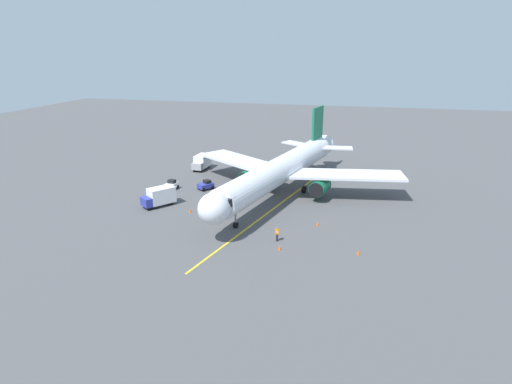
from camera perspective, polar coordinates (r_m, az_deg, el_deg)
The scene contains 12 objects.
ground_plane at distance 65.62m, azimuth 4.27°, elevation -0.32°, with size 220.00×220.00×0.00m, color #4C4C4F.
apron_lead_in_line at distance 59.27m, azimuth 2.14°, elevation -2.35°, with size 0.24×40.00×0.01m, color yellow.
airplane at distance 63.88m, azimuth 3.40°, elevation 2.94°, with size 33.88×39.93×11.50m.
ground_crew_marshaller at distance 49.57m, azimuth 2.80°, elevation -5.55°, with size 0.41×0.27×1.71m.
tug_near_nose at distance 67.96m, azimuth -6.63°, elevation 0.90°, with size 2.57×2.74×1.50m.
box_truck_portside at distance 79.39m, azimuth -7.19°, elevation 3.95°, with size 2.26×4.72×2.62m.
box_truck_starboard_side at distance 61.69m, azimuth -12.69°, elevation -0.60°, with size 4.31×4.86×2.62m.
tug_rear_apron at distance 68.82m, azimuth -11.13°, elevation 0.89°, with size 1.80×2.46×1.50m.
safety_cone_nose_left at distance 54.52m, azimuth 8.13°, elevation -4.13°, with size 0.32×0.32×0.55m, color #F2590F.
safety_cone_nose_right at distance 47.86m, azimuth 13.36°, elevation -7.78°, with size 0.32×0.32×0.55m, color #F2590F.
safety_cone_wing_port at distance 58.83m, azimuth -8.68°, elevation -2.44°, with size 0.32×0.32×0.55m, color #F2590F.
safety_cone_wing_starboard at distance 47.75m, azimuth 3.14°, elevation -7.34°, with size 0.32×0.32×0.55m, color #F2590F.
Camera 1 is at (-10.14, 61.35, 20.97)m, focal length 30.34 mm.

